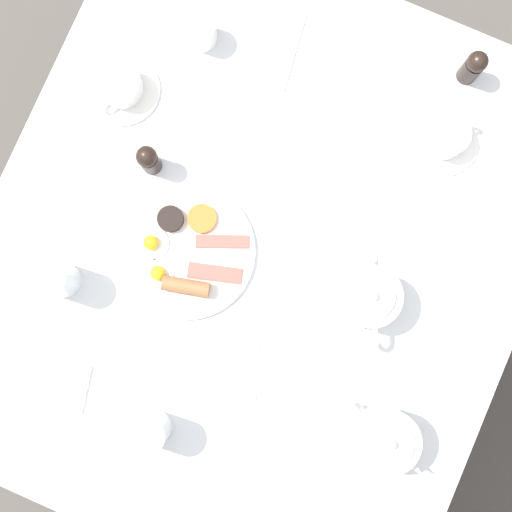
# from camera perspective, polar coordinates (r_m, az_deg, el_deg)

# --- Properties ---
(ground_plane) EXTENTS (8.00, 8.00, 0.00)m
(ground_plane) POSITION_cam_1_polar(r_m,az_deg,el_deg) (2.21, -0.00, -1.75)
(ground_plane) COLOR #4C4742
(table) EXTENTS (1.09, 1.24, 0.77)m
(table) POSITION_cam_1_polar(r_m,az_deg,el_deg) (1.51, -0.00, -0.27)
(table) COLOR silver
(table) RESTS_ON ground_plane
(breakfast_plate) EXTENTS (0.28, 0.28, 0.04)m
(breakfast_plate) POSITION_cam_1_polar(r_m,az_deg,el_deg) (1.44, -5.71, 0.29)
(breakfast_plate) COLOR white
(breakfast_plate) RESTS_ON table
(teapot_near) EXTENTS (0.12, 0.18, 0.12)m
(teapot_near) POSITION_cam_1_polar(r_m,az_deg,el_deg) (1.41, 8.98, -3.32)
(teapot_near) COLOR white
(teapot_near) RESTS_ON table
(teapot_far) EXTENTS (0.20, 0.12, 0.12)m
(teapot_far) POSITION_cam_1_polar(r_m,az_deg,el_deg) (1.43, 10.30, -14.19)
(teapot_far) COLOR white
(teapot_far) RESTS_ON table
(teacup_with_saucer_left) EXTENTS (0.15, 0.15, 0.06)m
(teacup_with_saucer_left) POSITION_cam_1_polar(r_m,az_deg,el_deg) (1.51, 14.93, 9.19)
(teacup_with_saucer_left) COLOR white
(teacup_with_saucer_left) RESTS_ON table
(teacup_with_saucer_right) EXTENTS (0.15, 0.15, 0.06)m
(teacup_with_saucer_right) POSITION_cam_1_polar(r_m,az_deg,el_deg) (1.51, -10.77, 13.18)
(teacup_with_saucer_right) COLOR white
(teacup_with_saucer_right) RESTS_ON table
(water_glass_tall) EXTENTS (0.07, 0.07, 0.12)m
(water_glass_tall) POSITION_cam_1_polar(r_m,az_deg,el_deg) (1.44, -15.71, -1.77)
(water_glass_tall) COLOR white
(water_glass_tall) RESTS_ON table
(wine_glass_spare) EXTENTS (0.07, 0.07, 0.12)m
(wine_glass_spare) POSITION_cam_1_polar(r_m,az_deg,el_deg) (1.41, -8.47, -13.76)
(wine_glass_spare) COLOR white
(wine_glass_spare) RESTS_ON table
(creamer_jug) EXTENTS (0.09, 0.06, 0.07)m
(creamer_jug) POSITION_cam_1_polar(r_m,az_deg,el_deg) (1.52, -4.45, 17.45)
(creamer_jug) COLOR white
(creamer_jug) RESTS_ON table
(pepper_grinder) EXTENTS (0.04, 0.04, 0.10)m
(pepper_grinder) POSITION_cam_1_polar(r_m,az_deg,el_deg) (1.44, -8.59, 7.62)
(pepper_grinder) COLOR black
(pepper_grinder) RESTS_ON table
(salt_grinder) EXTENTS (0.04, 0.04, 0.10)m
(salt_grinder) POSITION_cam_1_polar(r_m,az_deg,el_deg) (1.54, 16.99, 14.28)
(salt_grinder) COLOR black
(salt_grinder) RESTS_ON table
(napkin_folded) EXTENTS (0.19, 0.13, 0.01)m
(napkin_folded) POSITION_cam_1_polar(r_m,az_deg,el_deg) (1.50, -16.63, -9.62)
(napkin_folded) COLOR white
(napkin_folded) RESTS_ON table
(fork_by_plate) EXTENTS (0.04, 0.18, 0.00)m
(fork_by_plate) POSITION_cam_1_polar(r_m,az_deg,el_deg) (1.54, 2.94, 15.99)
(fork_by_plate) COLOR silver
(fork_by_plate) RESTS_ON table
(knife_by_plate) EXTENTS (0.22, 0.08, 0.00)m
(knife_by_plate) POSITION_cam_1_polar(r_m,az_deg,el_deg) (1.48, 0.90, -18.67)
(knife_by_plate) COLOR silver
(knife_by_plate) RESTS_ON table
(spoon_for_tea) EXTENTS (0.06, 0.14, 0.00)m
(spoon_for_tea) POSITION_cam_1_polar(r_m,az_deg,el_deg) (1.44, -0.06, -8.57)
(spoon_for_tea) COLOR silver
(spoon_for_tea) RESTS_ON table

